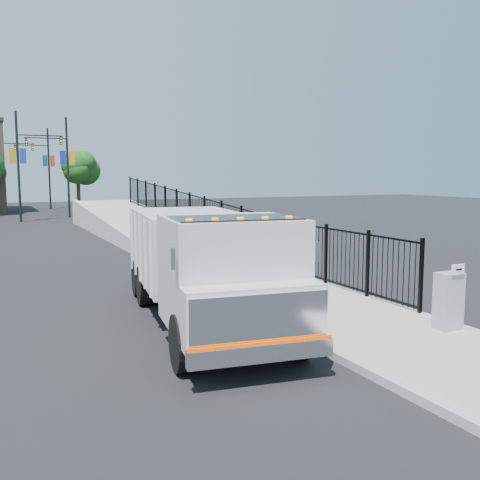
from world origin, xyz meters
name	(u,v)px	position (x,y,z in m)	size (l,w,h in m)	color
ground	(253,315)	(0.00, 0.00, 0.00)	(120.00, 120.00, 0.00)	black
sidewalk	(367,323)	(1.93, -2.00, 0.06)	(3.55, 12.00, 0.12)	#9E998E
curb	(296,333)	(0.00, -2.00, 0.08)	(0.30, 12.00, 0.16)	#ADAAA3
ramp	(152,240)	(2.12, 16.00, 0.00)	(3.95, 24.00, 1.70)	#9E998E
iron_fence	(205,229)	(3.55, 12.00, 0.90)	(0.10, 28.00, 1.80)	black
truck	(206,260)	(-1.42, -0.34, 1.54)	(3.65, 8.25, 2.73)	black
worker	(302,274)	(1.18, -0.36, 1.01)	(0.65, 0.42, 1.77)	maroon
utility_cabinet	(448,301)	(3.10, -3.29, 0.75)	(0.55, 0.40, 1.25)	gray
arrow_sign	(458,269)	(3.10, -3.51, 1.48)	(0.35, 0.04, 0.22)	white
debris	(283,308)	(0.69, -0.25, 0.16)	(0.31, 0.31, 0.08)	silver
light_pole_0	(23,162)	(-3.14, 30.62, 4.36)	(3.78, 0.22, 8.00)	black
light_pole_1	(64,163)	(0.11, 33.54, 4.36)	(3.77, 0.22, 8.00)	black
light_pole_2	(1,164)	(-4.16, 42.52, 4.36)	(3.77, 0.22, 8.00)	black
light_pole_3	(46,165)	(-0.05, 45.13, 4.36)	(3.77, 0.22, 8.00)	black
tree_1	(78,169)	(2.40, 41.16, 3.94)	(2.58, 2.58, 5.29)	#382314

